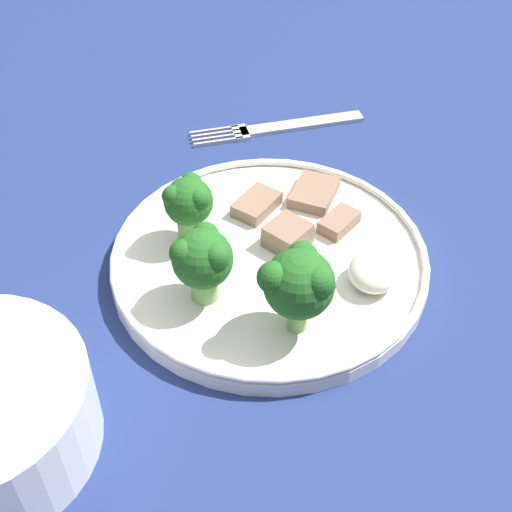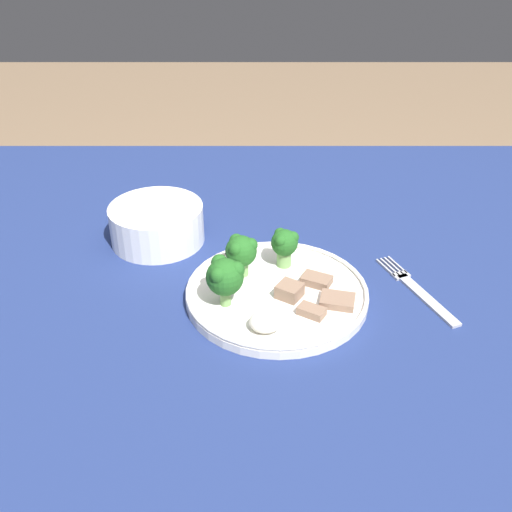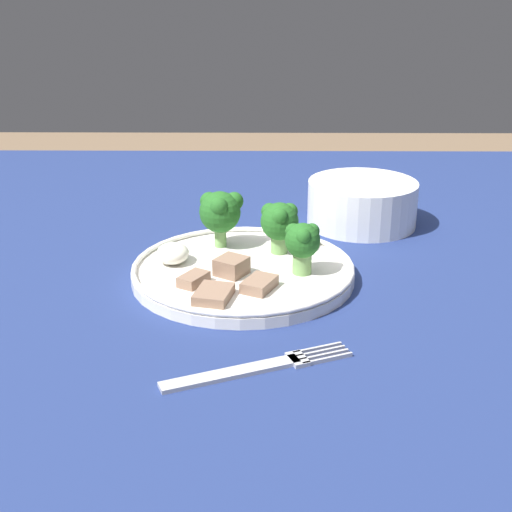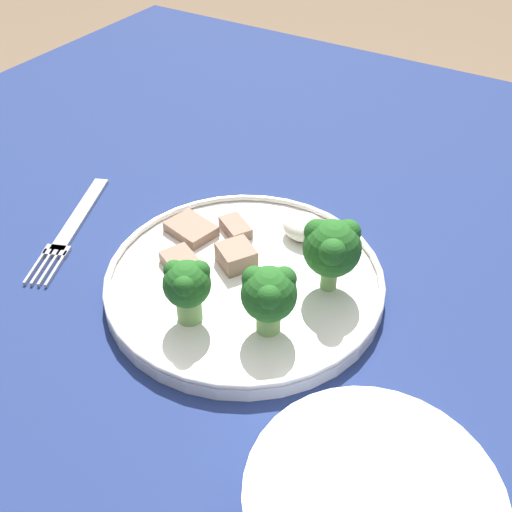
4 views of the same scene
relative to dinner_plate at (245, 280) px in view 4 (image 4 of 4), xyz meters
name	(u,v)px [view 4 (image 4 of 4)]	position (x,y,z in m)	size (l,w,h in m)	color
table	(266,349)	(-0.02, -0.01, -0.09)	(1.16, 1.12, 0.71)	navy
dinner_plate	(245,280)	(0.00, 0.00, 0.00)	(0.25, 0.25, 0.02)	white
fork	(72,227)	(0.20, 0.02, -0.01)	(0.08, 0.17, 0.00)	#B2B2B7
broccoli_floret_near_rim_left	(332,247)	(-0.07, -0.03, 0.05)	(0.05, 0.05, 0.07)	#709E56
broccoli_floret_center_left	(269,294)	(-0.05, 0.04, 0.04)	(0.05, 0.04, 0.06)	#709E56
broccoli_floret_back_left	(187,286)	(0.01, 0.06, 0.04)	(0.04, 0.04, 0.06)	#709E56
meat_slice_front_slice	(182,263)	(0.05, 0.02, 0.01)	(0.05, 0.04, 0.01)	#846651
meat_slice_middle_slice	(235,228)	(0.04, -0.05, 0.01)	(0.04, 0.04, 0.01)	#846651
meat_slice_rear_slice	(191,229)	(0.08, -0.03, 0.01)	(0.05, 0.04, 0.01)	#846651
meat_slice_edge_slice	(238,254)	(0.02, -0.02, 0.01)	(0.04, 0.04, 0.02)	#846651
sauce_dollop	(303,227)	(-0.02, -0.08, 0.01)	(0.04, 0.04, 0.02)	silver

